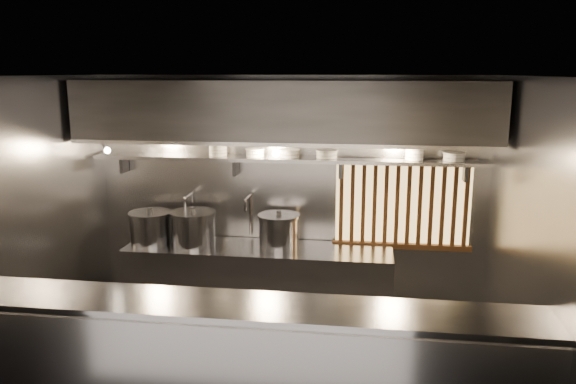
% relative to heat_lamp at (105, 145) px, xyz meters
% --- Properties ---
extents(floor, '(4.50, 4.50, 0.00)m').
position_rel_heat_lamp_xyz_m(floor, '(1.90, -0.85, -2.07)').
color(floor, black).
rests_on(floor, ground).
extents(ceiling, '(4.50, 4.50, 0.00)m').
position_rel_heat_lamp_xyz_m(ceiling, '(1.90, -0.85, 0.73)').
color(ceiling, black).
rests_on(ceiling, wall_back).
extents(wall_back, '(4.50, 0.00, 4.50)m').
position_rel_heat_lamp_xyz_m(wall_back, '(1.90, 0.65, -0.67)').
color(wall_back, gray).
rests_on(wall_back, floor).
extents(wall_left, '(0.00, 3.00, 3.00)m').
position_rel_heat_lamp_xyz_m(wall_left, '(-0.35, -0.85, -0.67)').
color(wall_left, gray).
rests_on(wall_left, floor).
extents(wall_right, '(0.00, 3.00, 3.00)m').
position_rel_heat_lamp_xyz_m(wall_right, '(4.15, -0.85, -0.67)').
color(wall_right, gray).
rests_on(wall_right, floor).
extents(serving_counter, '(4.50, 0.56, 1.13)m').
position_rel_heat_lamp_xyz_m(serving_counter, '(1.90, -1.81, -1.50)').
color(serving_counter, '#949499').
rests_on(serving_counter, floor).
extents(cooking_bench, '(3.00, 0.70, 0.90)m').
position_rel_heat_lamp_xyz_m(cooking_bench, '(1.60, 0.28, -1.62)').
color(cooking_bench, '#949499').
rests_on(cooking_bench, floor).
extents(bowl_shelf, '(4.40, 0.34, 0.04)m').
position_rel_heat_lamp_xyz_m(bowl_shelf, '(1.90, 0.47, -0.19)').
color(bowl_shelf, '#949499').
rests_on(bowl_shelf, wall_back).
extents(exhaust_hood, '(4.40, 0.81, 0.65)m').
position_rel_heat_lamp_xyz_m(exhaust_hood, '(1.90, 0.25, 0.36)').
color(exhaust_hood, '#2D2D30').
rests_on(exhaust_hood, ceiling).
extents(wood_screen, '(1.56, 0.09, 1.04)m').
position_rel_heat_lamp_xyz_m(wood_screen, '(3.20, 0.60, -0.69)').
color(wood_screen, '#FFCB72').
rests_on(wood_screen, wall_back).
extents(faucet_left, '(0.04, 0.30, 0.50)m').
position_rel_heat_lamp_xyz_m(faucet_left, '(0.75, 0.52, -0.76)').
color(faucet_left, silver).
rests_on(faucet_left, wall_back).
extents(faucet_right, '(0.04, 0.30, 0.50)m').
position_rel_heat_lamp_xyz_m(faucet_right, '(1.45, 0.52, -0.76)').
color(faucet_right, silver).
rests_on(faucet_right, wall_back).
extents(heat_lamp, '(0.25, 0.35, 0.20)m').
position_rel_heat_lamp_xyz_m(heat_lamp, '(0.00, 0.00, 0.00)').
color(heat_lamp, '#949499').
rests_on(heat_lamp, exhaust_hood).
extents(pendant_bulb, '(0.09, 0.09, 0.19)m').
position_rel_heat_lamp_xyz_m(pendant_bulb, '(1.80, 0.35, -0.11)').
color(pendant_bulb, '#2D2D30').
rests_on(pendant_bulb, exhaust_hood).
extents(stock_pot_left, '(0.55, 0.55, 0.41)m').
position_rel_heat_lamp_xyz_m(stock_pot_left, '(0.35, 0.26, -0.98)').
color(stock_pot_left, '#949499').
rests_on(stock_pot_left, cooking_bench).
extents(stock_pot_mid, '(0.56, 0.56, 0.44)m').
position_rel_heat_lamp_xyz_m(stock_pot_mid, '(0.86, 0.26, -0.97)').
color(stock_pot_mid, '#949499').
rests_on(stock_pot_mid, cooking_bench).
extents(stock_pot_right, '(0.50, 0.50, 0.42)m').
position_rel_heat_lamp_xyz_m(stock_pot_right, '(1.83, 0.32, -0.98)').
color(stock_pot_right, '#949499').
rests_on(stock_pot_right, cooking_bench).
extents(bowl_stack_0, '(0.22, 0.22, 0.17)m').
position_rel_heat_lamp_xyz_m(bowl_stack_0, '(1.11, 0.47, -0.08)').
color(bowl_stack_0, white).
rests_on(bowl_stack_0, bowl_shelf).
extents(bowl_stack_1, '(0.22, 0.22, 0.09)m').
position_rel_heat_lamp_xyz_m(bowl_stack_1, '(1.54, 0.47, -0.12)').
color(bowl_stack_1, white).
rests_on(bowl_stack_1, bowl_shelf).
extents(bowl_stack_2, '(0.23, 0.23, 0.09)m').
position_rel_heat_lamp_xyz_m(bowl_stack_2, '(1.93, 0.47, -0.12)').
color(bowl_stack_2, white).
rests_on(bowl_stack_2, bowl_shelf).
extents(bowl_stack_3, '(0.24, 0.24, 0.09)m').
position_rel_heat_lamp_xyz_m(bowl_stack_3, '(2.34, 0.47, -0.12)').
color(bowl_stack_3, white).
rests_on(bowl_stack_3, bowl_shelf).
extents(bowl_stack_4, '(0.21, 0.21, 0.13)m').
position_rel_heat_lamp_xyz_m(bowl_stack_4, '(3.29, 0.47, -0.10)').
color(bowl_stack_4, white).
rests_on(bowl_stack_4, bowl_shelf).
extents(bowl_stack_5, '(0.24, 0.24, 0.09)m').
position_rel_heat_lamp_xyz_m(bowl_stack_5, '(3.71, 0.47, -0.12)').
color(bowl_stack_5, white).
rests_on(bowl_stack_5, bowl_shelf).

